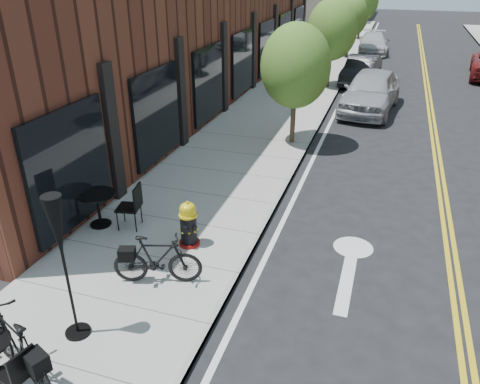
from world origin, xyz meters
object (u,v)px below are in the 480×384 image
(bicycle_left, at_px, (17,347))
(patio_umbrella, at_px, (59,239))
(fire_hydrant, at_px, (188,224))
(bicycle_right, at_px, (157,260))
(bistro_set_c, at_px, (98,205))
(parked_car_a, at_px, (371,91))
(parked_car_c, at_px, (373,43))
(parked_car_b, at_px, (361,70))

(bicycle_left, bearing_deg, patio_umbrella, -169.67)
(fire_hydrant, bearing_deg, patio_umbrella, -82.77)
(bicycle_right, xyz_separation_m, patio_umbrella, (-0.64, -1.63, 1.30))
(bistro_set_c, xyz_separation_m, parked_car_a, (5.16, 11.59, 0.18))
(parked_car_c, bearing_deg, fire_hydrant, -97.95)
(parked_car_b, bearing_deg, bistro_set_c, -98.72)
(bicycle_left, bearing_deg, bistro_set_c, -138.51)
(bicycle_left, bearing_deg, parked_car_c, -162.90)
(bicycle_right, xyz_separation_m, parked_car_c, (2.16, 26.80, 0.02))
(bicycle_right, relative_size, bistro_set_c, 0.84)
(bistro_set_c, height_order, patio_umbrella, patio_umbrella)
(bicycle_left, xyz_separation_m, patio_umbrella, (0.22, 0.98, 1.24))
(patio_umbrella, xyz_separation_m, parked_car_a, (3.56, 14.72, -1.09))
(bicycle_left, bearing_deg, parked_car_b, -165.46)
(bistro_set_c, bearing_deg, patio_umbrella, -73.81)
(fire_hydrant, bearing_deg, bicycle_right, -71.31)
(bicycle_right, height_order, patio_umbrella, patio_umbrella)
(bistro_set_c, relative_size, parked_car_b, 0.49)
(parked_car_a, bearing_deg, parked_car_b, 105.45)
(bicycle_left, height_order, bicycle_right, bicycle_left)
(parked_car_a, bearing_deg, parked_car_c, 99.47)
(bistro_set_c, bearing_deg, parked_car_c, 69.28)
(parked_car_a, bearing_deg, bicycle_left, -97.21)
(parked_car_a, height_order, parked_car_b, parked_car_a)
(fire_hydrant, height_order, parked_car_a, parked_car_a)
(bistro_set_c, distance_m, parked_car_a, 12.68)
(patio_umbrella, relative_size, parked_car_c, 0.57)
(patio_umbrella, bearing_deg, bicycle_left, -102.63)
(bicycle_right, bearing_deg, bistro_set_c, 38.86)
(parked_car_b, bearing_deg, patio_umbrella, -91.81)
(parked_car_a, xyz_separation_m, parked_car_c, (-0.76, 13.71, -0.18))
(patio_umbrella, xyz_separation_m, parked_car_c, (2.80, 28.43, -1.27))
(bicycle_right, relative_size, parked_car_c, 0.37)
(fire_hydrant, distance_m, parked_car_a, 12.07)
(parked_car_b, xyz_separation_m, parked_car_c, (0.00, 9.01, -0.02))
(parked_car_b, bearing_deg, bicycle_left, -92.03)
(bicycle_right, xyz_separation_m, bistro_set_c, (-2.24, 1.50, 0.02))
(fire_hydrant, distance_m, parked_car_c, 25.52)
(bicycle_left, distance_m, bistro_set_c, 4.34)
(parked_car_a, distance_m, parked_car_c, 13.73)
(fire_hydrant, bearing_deg, bistro_set_c, -163.55)
(bicycle_left, height_order, bistro_set_c, bicycle_left)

